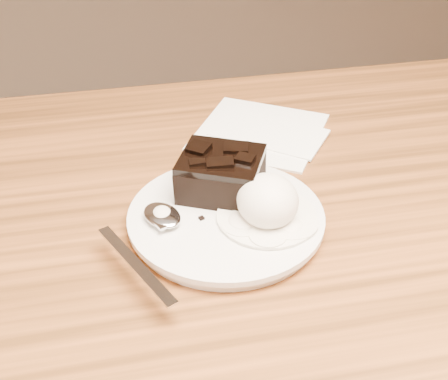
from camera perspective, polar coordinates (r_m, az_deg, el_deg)
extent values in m
cylinder|color=silver|center=(0.62, 0.19, -2.89)|extent=(0.21, 0.21, 0.02)
cube|color=black|center=(0.64, -0.27, 1.30)|extent=(0.11, 0.10, 0.04)
ellipsoid|color=white|center=(0.60, 4.21, -1.03)|extent=(0.06, 0.07, 0.05)
cylinder|color=white|center=(0.61, 4.13, -2.60)|extent=(0.10, 0.10, 0.00)
cube|color=white|center=(0.79, 3.40, 5.67)|extent=(0.21, 0.21, 0.01)
cube|color=black|center=(0.59, 5.99, -4.49)|extent=(0.01, 0.01, 0.00)
cube|color=black|center=(0.61, -2.17, -2.71)|extent=(0.01, 0.01, 0.00)
cube|color=black|center=(0.58, 1.71, -4.88)|extent=(0.01, 0.01, 0.00)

